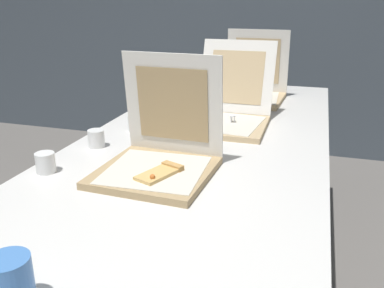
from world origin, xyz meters
name	(u,v)px	position (x,y,z in m)	size (l,w,h in m)	color
table	(201,154)	(0.00, 0.66, 0.72)	(0.93, 2.39, 0.76)	silver
pizza_box_front	(159,156)	(-0.05, 0.36, 0.81)	(0.35, 0.36, 0.36)	tan
pizza_box_middle	(228,113)	(0.04, 0.93, 0.81)	(0.34, 0.47, 0.34)	tan
pizza_box_back	(252,90)	(0.07, 1.42, 0.81)	(0.36, 0.36, 0.36)	tan
cup_white_near_left	(45,163)	(-0.39, 0.25, 0.79)	(0.06, 0.06, 0.06)	white
cup_white_far	(175,107)	(-0.23, 1.02, 0.79)	(0.06, 0.06, 0.06)	white
cup_white_mid	(135,123)	(-0.30, 0.73, 0.79)	(0.06, 0.06, 0.06)	white
cup_white_near_center	(96,138)	(-0.36, 0.51, 0.79)	(0.06, 0.06, 0.06)	white
cup_printed_front	(11,283)	(-0.08, -0.29, 0.81)	(0.08, 0.08, 0.10)	#477FCC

